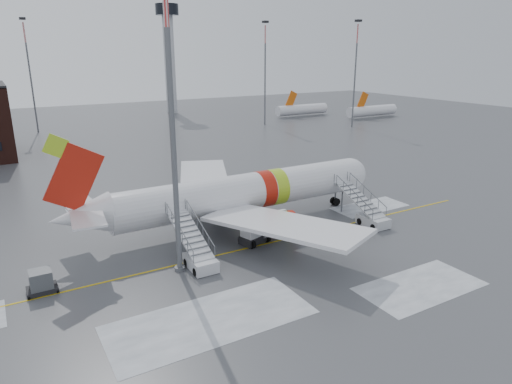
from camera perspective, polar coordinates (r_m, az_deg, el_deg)
ground at (r=42.51m, az=-3.98°, el=-7.07°), size 260.00×260.00×0.00m
airliner at (r=46.87m, az=-2.23°, el=-0.23°), size 35.03×32.97×11.18m
airstair_fwd at (r=49.38m, az=13.87°, el=-2.69°), size 2.05×7.70×3.48m
airstair_aft at (r=39.21m, az=-7.40°, el=-7.64°), size 2.05×7.70×3.48m
pushback_tug at (r=43.23m, az=-0.35°, el=-5.55°), size 3.20×2.74×1.65m
uld_container at (r=38.44m, az=-25.26°, el=-10.18°), size 2.18×1.68×1.78m
light_mast_near at (r=35.29m, az=-10.48°, el=8.87°), size 1.20×1.20×24.08m
control_tower at (r=138.10m, az=-10.84°, el=17.45°), size 6.40×6.40×30.00m
light_mast_far_ne at (r=113.45m, az=1.15°, el=15.37°), size 1.20×1.20×24.25m
light_mast_far_n at (r=113.30m, az=-26.47°, el=13.64°), size 1.20×1.20×24.25m
light_mast_far_e at (r=111.78m, az=12.33°, el=14.97°), size 1.20×1.20×24.25m
distant_aircraft at (r=128.02m, az=8.60°, el=9.18°), size 35.00×18.00×8.00m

